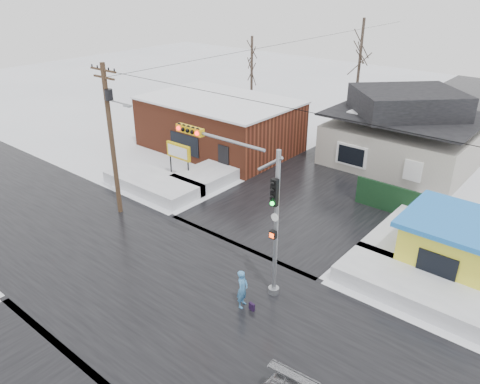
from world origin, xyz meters
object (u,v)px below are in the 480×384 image
Objects in this scene: utility_pole at (112,132)px; pedestrian at (242,289)px; traffic_signal at (247,195)px; marquee_sign at (179,152)px; kiosk at (452,244)px.

pedestrian is (11.41, -2.13, -4.21)m from utility_pole.
utility_pole reaches higher than traffic_signal.
utility_pole reaches higher than pedestrian.
marquee_sign is 0.55× the size of kiosk.
utility_pole reaches higher than kiosk.
traffic_signal is at bearing 16.59° from pedestrian.
marquee_sign reaches higher than pedestrian.
pedestrian is at bearing -33.05° from marquee_sign.
utility_pole is 3.53× the size of marquee_sign.
utility_pole is 18.95m from kiosk.
marquee_sign is at bearing 100.13° from utility_pole.
marquee_sign is (-1.07, 5.99, -3.19)m from utility_pole.
marquee_sign is 1.40× the size of pedestrian.
traffic_signal is 13.42m from marquee_sign.
utility_pole is at bearing -159.56° from kiosk.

